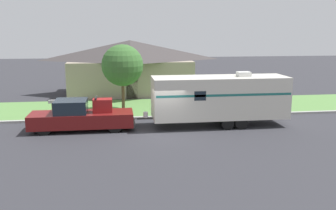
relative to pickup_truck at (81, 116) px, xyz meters
name	(u,v)px	position (x,y,z in m)	size (l,w,h in m)	color
ground_plane	(164,133)	(4.87, -1.33, -0.85)	(120.00, 120.00, 0.00)	#2D2D33
curb_strip	(157,117)	(4.87, 2.42, -0.78)	(80.00, 0.30, 0.14)	#999993
lawn_strip	(152,107)	(4.87, 6.07, -0.83)	(80.00, 7.00, 0.03)	#568442
house_across_street	(130,66)	(3.47, 13.18, 1.74)	(12.08, 7.00, 4.99)	gray
pickup_truck	(81,116)	(0.00, 0.00, 0.00)	(6.24, 2.02, 2.00)	black
travel_trailer	(220,97)	(8.56, 0.00, 0.97)	(9.42, 2.46, 3.39)	black
mailbox	(52,104)	(-2.23, 3.38, 0.13)	(0.48, 0.20, 1.27)	brown
tree_in_yard	(122,65)	(2.62, 5.37, 2.53)	(3.08, 3.08, 4.92)	brown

